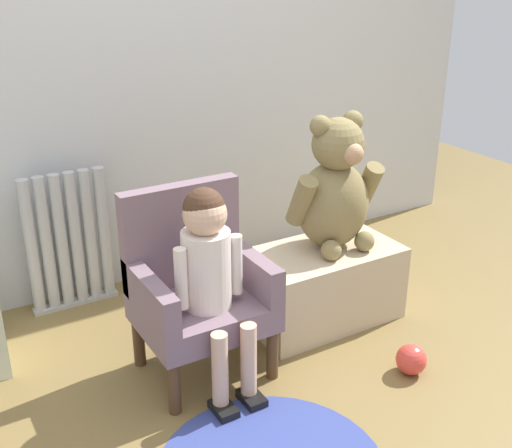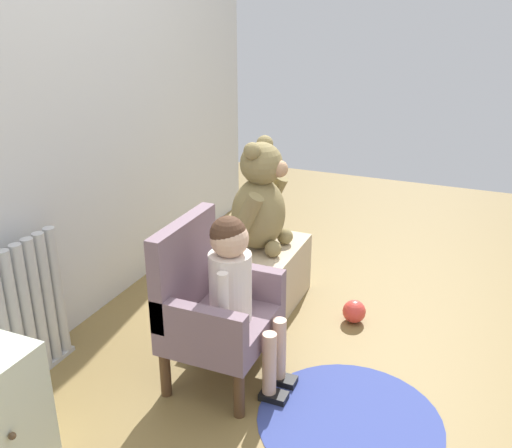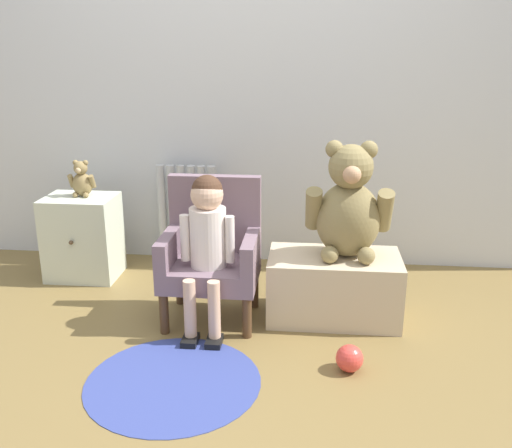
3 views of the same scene
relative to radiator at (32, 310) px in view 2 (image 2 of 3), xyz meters
name	(u,v)px [view 2 (image 2 of 3)]	position (x,y,z in m)	size (l,w,h in m)	color
ground_plane	(326,387)	(0.37, -1.16, -0.30)	(6.00, 6.00, 0.00)	brown
back_wall	(42,74)	(0.37, 0.13, 0.90)	(3.80, 0.05, 2.40)	silver
radiator	(32,310)	(0.00, 0.00, 0.00)	(0.37, 0.05, 0.61)	#AEB0B2
child_armchair	(211,305)	(0.27, -0.69, 0.03)	(0.45, 0.39, 0.69)	slate
child_figure	(236,279)	(0.27, -0.80, 0.18)	(0.25, 0.35, 0.73)	silver
low_bench	(258,280)	(0.86, -0.65, -0.14)	(0.64, 0.36, 0.32)	#C7B390
large_teddy_bear	(260,201)	(0.92, -0.63, 0.26)	(0.41, 0.28, 0.56)	olive
floor_rug	(350,420)	(0.21, -1.30, -0.30)	(0.71, 0.71, 0.01)	#354288
toy_ball	(354,311)	(0.92, -1.14, -0.25)	(0.11, 0.11, 0.11)	#DD4037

